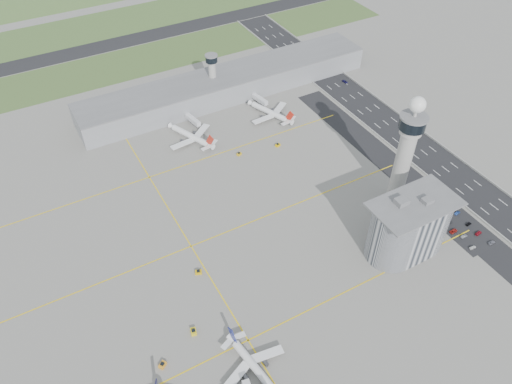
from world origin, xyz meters
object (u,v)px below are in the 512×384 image
tug_2 (193,331)px  car_lot_10 (448,206)px  tug_3 (198,272)px  admin_building (409,226)px  airplane_far_b (270,109)px  jet_bridge_far_1 (254,97)px  tug_4 (239,154)px  car_lot_9 (457,213)px  jet_bridge_far_0 (187,117)px  car_lot_11 (437,197)px  car_hw_4 (286,53)px  car_lot_2 (453,231)px  car_lot_5 (426,205)px  tug_1 (162,365)px  car_lot_1 (464,236)px  airplane_far_a (190,133)px  car_lot_4 (436,213)px  tug_5 (278,145)px  airplane_near_c (254,364)px  car_lot_3 (448,223)px  car_lot_6 (492,243)px  secondary_tower (212,73)px  car_lot_0 (473,247)px  control_tower (407,148)px  car_lot_8 (469,224)px

tug_2 → car_lot_10: size_ratio=0.81×
tug_3 → car_lot_10: tug_3 is taller
admin_building → airplane_far_b: bearing=89.9°
jet_bridge_far_1 → tug_4: 61.34m
car_lot_9 → car_lot_10: 6.59m
jet_bridge_far_0 → car_lot_11: (90.87, -135.40, -2.26)m
car_lot_9 → car_hw_4: (14.52, 197.93, -0.03)m
car_lot_2 → car_hw_4: (26.07, 206.57, -0.08)m
tug_3 → car_lot_5: 127.79m
tug_1 → car_lot_5: bearing=-118.3°
car_lot_1 → airplane_far_a: bearing=32.0°
tug_4 → car_hw_4: 134.19m
tug_2 → car_lot_4: size_ratio=0.92×
airplane_far_b → tug_5: (-12.09, -30.92, -4.50)m
tug_4 → tug_1: bearing=117.5°
airplane_near_c → car_lot_2: 127.23m
car_lot_3 → car_lot_6: 22.52m
tug_3 → car_lot_6: bearing=88.6°
car_lot_10 → tug_4: bearing=37.2°
tug_2 → car_lot_10: tug_2 is taller
secondary_tower → car_lot_6: 202.68m
tug_1 → car_lot_9: 169.48m
tug_4 → car_lot_0: bearing=-173.3°
control_tower → car_lot_2: bearing=-74.0°
tug_2 → tug_5: size_ratio=1.16×
jet_bridge_far_0 → jet_bridge_far_1: size_ratio=1.00×
airplane_far_b → jet_bridge_far_1: bearing=-19.8°
secondary_tower → car_lot_6: (63.04, -191.76, -18.25)m
secondary_tower → car_lot_1: 190.67m
tug_1 → car_lot_4: bearing=-120.9°
airplane_far_b → control_tower: bearing=170.8°
secondary_tower → admin_building: size_ratio=0.76×
tug_4 → car_lot_10: bearing=-162.3°
airplane_near_c → secondary_tower: bearing=150.8°
secondary_tower → jet_bridge_far_1: size_ratio=2.28×
tug_3 → car_lot_0: tug_3 is taller
control_tower → car_lot_2: control_tower is taller
tug_1 → car_lot_0: tug_1 is taller
admin_building → car_lot_9: admin_building is taller
car_lot_8 → car_lot_9: car_lot_9 is taller
tug_3 → car_lot_6: (136.69, -54.56, -0.37)m
car_lot_6 → car_lot_9: car_lot_9 is taller
car_lot_2 → car_lot_6: bearing=-149.2°
car_lot_4 → car_hw_4: bearing=-2.2°
car_lot_4 → car_lot_1: bearing=-173.8°
airplane_far_b → jet_bridge_far_0: 54.76m
jet_bridge_far_0 → admin_building: bearing=8.0°
control_tower → airplane_near_c: control_tower is taller
tug_1 → car_lot_9: bearing=-122.9°
airplane_far_a → car_lot_9: (98.15, -129.68, -4.83)m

